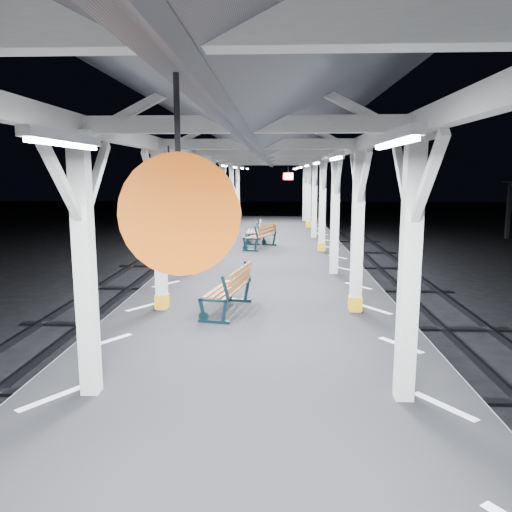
{
  "coord_description": "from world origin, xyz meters",
  "views": [
    {
      "loc": [
        0.4,
        -8.0,
        3.82
      ],
      "look_at": [
        -0.02,
        1.71,
        2.2
      ],
      "focal_mm": 35.0,
      "sensor_mm": 36.0,
      "label": 1
    }
  ],
  "objects": [
    {
      "name": "canopy",
      "position": [
        0.0,
        -0.01,
        4.56
      ],
      "size": [
        5.4,
        49.0,
        4.65
      ],
      "color": "silver",
      "rests_on": "platform"
    },
    {
      "name": "hazard_stripes_right",
      "position": [
        2.45,
        0.0,
        1.0
      ],
      "size": [
        1.0,
        48.0,
        0.01
      ],
      "primitive_type": "cube",
      "color": "silver",
      "rests_on": "platform"
    },
    {
      "name": "platform",
      "position": [
        0.0,
        0.0,
        0.5
      ],
      "size": [
        6.0,
        50.0,
        1.0
      ],
      "primitive_type": "cube",
      "color": "black",
      "rests_on": "ground"
    },
    {
      "name": "ground",
      "position": [
        0.0,
        0.0,
        0.0
      ],
      "size": [
        120.0,
        120.0,
        0.0
      ],
      "primitive_type": "plane",
      "color": "black",
      "rests_on": "ground"
    },
    {
      "name": "hazard_stripes_left",
      "position": [
        -2.45,
        0.0,
        1.0
      ],
      "size": [
        1.0,
        48.0,
        0.01
      ],
      "primitive_type": "cube",
      "color": "silver",
      "rests_on": "platform"
    },
    {
      "name": "bench_mid",
      "position": [
        -0.54,
        1.88,
        1.5
      ],
      "size": [
        0.96,
        1.82,
        0.94
      ],
      "rotation": [
        0.0,
        0.0,
        -0.19
      ],
      "color": "#0E272D",
      "rests_on": "platform"
    },
    {
      "name": "bench_far",
      "position": [
        -0.16,
        10.67,
        1.51
      ],
      "size": [
        1.26,
        1.86,
        0.95
      ],
      "rotation": [
        0.0,
        0.0,
        -0.4
      ],
      "color": "#0E272D",
      "rests_on": "platform"
    },
    {
      "name": "bench_extra",
      "position": [
        -0.51,
        12.36,
        1.48
      ],
      "size": [
        0.65,
        1.67,
        0.9
      ],
      "rotation": [
        0.0,
        0.0,
        0.02
      ],
      "color": "#0E272D",
      "rests_on": "platform"
    }
  ]
}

